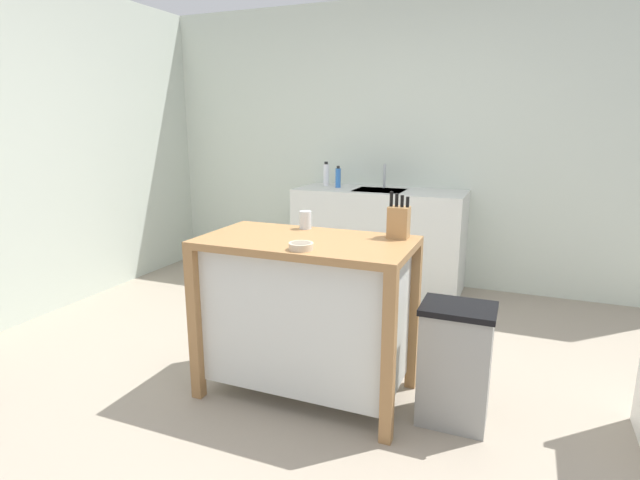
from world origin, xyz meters
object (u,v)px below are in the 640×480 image
(bottle_dish_soap, at_px, (338,178))
(bottle_spray_cleaner, at_px, (326,175))
(kitchen_island, at_px, (306,309))
(sink_faucet, at_px, (384,176))
(knife_block, at_px, (399,221))
(drinking_cup, at_px, (305,220))
(trash_bin, at_px, (455,364))
(bowl_stoneware_deep, at_px, (301,246))

(bottle_dish_soap, relative_size, bottle_spray_cleaner, 0.88)
(kitchen_island, xyz_separation_m, sink_faucet, (-0.13, 2.10, 0.52))
(knife_block, height_order, drinking_cup, knife_block)
(kitchen_island, distance_m, knife_block, 0.70)
(kitchen_island, bearing_deg, trash_bin, 1.50)
(drinking_cup, distance_m, bottle_spray_cleaner, 1.91)
(sink_faucet, height_order, bottle_dish_soap, sink_faucet)
(trash_bin, bearing_deg, drinking_cup, 166.59)
(bowl_stoneware_deep, distance_m, bottle_dish_soap, 2.28)
(bowl_stoneware_deep, distance_m, trash_bin, 0.98)
(bottle_spray_cleaner, bearing_deg, knife_block, -58.15)
(sink_faucet, height_order, bottle_spray_cleaner, bottle_spray_cleaner)
(kitchen_island, relative_size, trash_bin, 1.81)
(drinking_cup, distance_m, bottle_dish_soap, 1.78)
(knife_block, distance_m, bowl_stoneware_deep, 0.58)
(bowl_stoneware_deep, height_order, drinking_cup, drinking_cup)
(bowl_stoneware_deep, distance_m, drinking_cup, 0.50)
(sink_faucet, bearing_deg, bottle_dish_soap, -161.45)
(trash_bin, bearing_deg, kitchen_island, -178.50)
(drinking_cup, bearing_deg, knife_block, -3.03)
(knife_block, bearing_deg, trash_bin, -27.78)
(knife_block, xyz_separation_m, trash_bin, (0.36, -0.19, -0.67))
(bottle_dish_soap, bearing_deg, bottle_spray_cleaner, 150.89)
(drinking_cup, relative_size, bottle_dish_soap, 0.52)
(kitchen_island, bearing_deg, sink_faucet, 93.66)
(trash_bin, height_order, bottle_dish_soap, bottle_dish_soap)
(sink_faucet, bearing_deg, drinking_cup, -89.22)
(bottle_spray_cleaner, bearing_deg, bottle_dish_soap, -29.11)
(knife_block, height_order, bowl_stoneware_deep, knife_block)
(kitchen_island, distance_m, sink_faucet, 2.17)
(knife_block, bearing_deg, drinking_cup, 176.97)
(bowl_stoneware_deep, xyz_separation_m, bottle_dish_soap, (-0.61, 2.19, 0.09))
(kitchen_island, xyz_separation_m, trash_bin, (0.81, 0.02, -0.19))
(bowl_stoneware_deep, height_order, bottle_spray_cleaner, bottle_spray_cleaner)
(drinking_cup, distance_m, trash_bin, 1.14)
(drinking_cup, xyz_separation_m, bottle_dish_soap, (-0.43, 1.73, 0.06))
(kitchen_island, xyz_separation_m, knife_block, (0.45, 0.21, 0.49))
(bowl_stoneware_deep, xyz_separation_m, bottle_spray_cleaner, (-0.77, 2.28, 0.11))
(sink_faucet, bearing_deg, trash_bin, -65.58)
(bowl_stoneware_deep, bearing_deg, bottle_spray_cleaner, 108.59)
(knife_block, bearing_deg, sink_faucet, 107.18)
(sink_faucet, xyz_separation_m, bottle_spray_cleaner, (-0.56, -0.05, -0.00))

